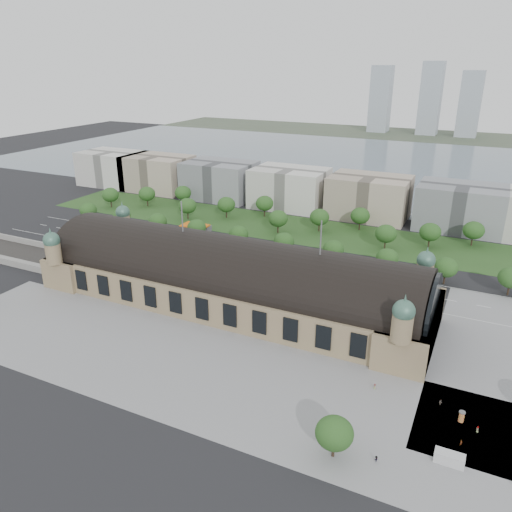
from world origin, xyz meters
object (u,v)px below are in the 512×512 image
at_px(parked_car_5, 166,262).
at_px(advertising_column, 462,417).
at_px(parked_car_2, 171,261).
at_px(traffic_car_0, 102,235).
at_px(traffic_car_1, 148,236).
at_px(pedestrian_0, 375,387).
at_px(bus_west, 237,264).
at_px(pedestrian_2, 441,402).
at_px(bus_east, 353,288).
at_px(van_south, 448,458).
at_px(parked_car_4, 180,265).
at_px(pedestrian_4, 376,459).
at_px(parked_car_6, 218,272).
at_px(traffic_car_3, 185,249).
at_px(pedestrian_1, 461,443).
at_px(parked_car_3, 132,253).
at_px(parked_car_1, 149,255).
at_px(petrol_station, 200,227).
at_px(traffic_car_6, 401,290).
at_px(parked_car_0, 107,251).
at_px(bus_mid, 252,270).
at_px(traffic_car_4, 275,269).
at_px(pedestrian_5, 477,429).

xyz_separation_m(parked_car_5, advertising_column, (130.86, -55.11, 0.88)).
bearing_deg(parked_car_2, traffic_car_0, -142.70).
height_order(traffic_car_1, pedestrian_0, pedestrian_0).
xyz_separation_m(bus_west, pedestrian_2, (94.16, -61.50, -0.61)).
xyz_separation_m(bus_east, van_south, (44.41, -79.11, -0.37)).
height_order(parked_car_4, pedestrian_4, pedestrian_4).
relative_size(bus_east, advertising_column, 4.07).
distance_m(bus_west, advertising_column, 119.65).
bearing_deg(traffic_car_1, parked_car_6, -116.35).
height_order(parked_car_2, pedestrian_0, pedestrian_0).
distance_m(traffic_car_3, pedestrian_1, 155.95).
distance_m(traffic_car_0, parked_car_3, 34.83).
height_order(parked_car_1, pedestrian_1, pedestrian_1).
distance_m(petrol_station, traffic_car_6, 114.38).
bearing_deg(traffic_car_0, pedestrian_4, 65.22).
height_order(traffic_car_3, parked_car_3, parked_car_3).
height_order(parked_car_0, parked_car_5, parked_car_5).
height_order(parked_car_4, bus_mid, bus_mid).
bearing_deg(traffic_car_3, parked_car_1, 145.86).
relative_size(petrol_station, van_south, 2.08).
distance_m(petrol_station, traffic_car_4, 64.55).
distance_m(parked_car_0, pedestrian_2, 167.41).
bearing_deg(pedestrian_5, parked_car_2, -133.68).
height_order(bus_mid, bus_east, bus_mid).
relative_size(traffic_car_4, advertising_column, 1.45).
distance_m(traffic_car_1, parked_car_6, 61.88).
bearing_deg(parked_car_6, traffic_car_3, -145.66).
bearing_deg(petrol_station, parked_car_1, -94.72).
bearing_deg(advertising_column, pedestrian_4, -125.24).
relative_size(traffic_car_4, pedestrian_5, 2.54).
bearing_deg(parked_car_0, bus_west, 78.93).
bearing_deg(bus_east, traffic_car_1, 82.68).
height_order(traffic_car_3, parked_car_2, traffic_car_3).
height_order(traffic_car_0, parked_car_0, parked_car_0).
bearing_deg(van_south, advertising_column, 84.67).
xyz_separation_m(parked_car_1, bus_east, (97.23, 3.61, 1.10)).
xyz_separation_m(traffic_car_6, parked_car_3, (-123.19, -14.56, 0.12)).
distance_m(traffic_car_6, bus_west, 71.19).
distance_m(parked_car_5, pedestrian_0, 119.22).
xyz_separation_m(traffic_car_6, parked_car_6, (-75.20, -16.30, -0.00)).
height_order(parked_car_6, van_south, van_south).
distance_m(parked_car_3, parked_car_5, 21.30).
distance_m(traffic_car_4, traffic_car_6, 53.94).
distance_m(bus_east, pedestrian_0, 63.10).
distance_m(bus_east, pedestrian_5, 82.15).
distance_m(traffic_car_3, parked_car_1, 17.59).
relative_size(traffic_car_0, traffic_car_6, 0.80).
relative_size(bus_west, bus_mid, 0.82).
bearing_deg(parked_car_5, traffic_car_1, -171.06).
bearing_deg(parked_car_1, parked_car_3, -107.38).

